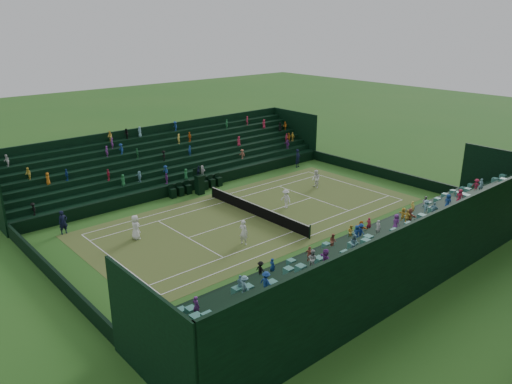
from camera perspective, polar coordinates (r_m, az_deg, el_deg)
ground at (r=39.37m, az=0.00°, el=-2.75°), size 160.00×160.00×0.00m
court_surface at (r=39.37m, az=0.00°, el=-2.74°), size 12.97×26.77×0.01m
perimeter_wall_north at (r=50.50m, az=13.74°, el=2.28°), size 17.17×0.20×1.00m
perimeter_wall_south at (r=32.04m, az=-22.23°, el=-8.69°), size 17.17×0.20×1.00m
perimeter_wall_east at (r=33.77m, az=9.55°, el=-5.98°), size 0.20×31.77×1.00m
perimeter_wall_west at (r=45.56m, az=-7.02°, el=0.86°), size 0.20×31.77×1.00m
north_grandstand at (r=31.14m, az=15.59°, el=-6.57°), size 6.60×32.00×4.90m
south_grandstand at (r=48.64m, az=-9.85°, el=3.20°), size 6.60×32.00×4.90m
tennis_net at (r=39.18m, az=0.00°, el=-2.04°), size 11.67×0.10×1.06m
umpire_chair at (r=44.24m, az=-6.49°, el=1.15°), size 0.82×0.82×2.59m
courtside_chairs at (r=45.09m, az=-6.82°, el=0.59°), size 0.54×5.51×1.16m
player_near_west at (r=36.02m, az=-13.61°, el=-3.94°), size 0.88×0.57×1.79m
player_near_east at (r=34.22m, az=-1.43°, el=-4.62°), size 0.75×0.60×1.80m
player_far_west at (r=45.96m, az=6.87°, el=1.48°), size 0.96×0.83×1.68m
player_far_east at (r=40.85m, az=3.43°, el=-0.77°), size 1.04×0.62×1.58m
line_judge_north at (r=52.31m, az=4.80°, el=3.87°), size 0.61×0.79×1.91m
line_judge_south at (r=38.45m, az=-21.18°, el=-3.26°), size 0.45×0.66×1.76m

